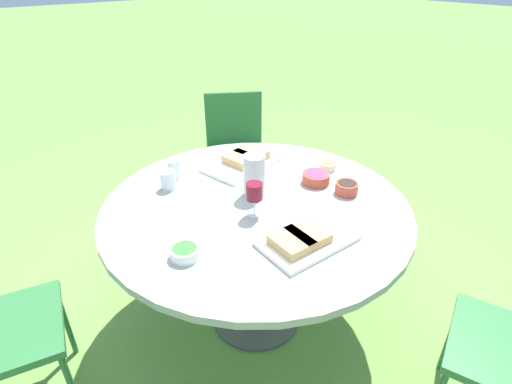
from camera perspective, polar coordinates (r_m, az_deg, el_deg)
The scene contains 13 objects.
ground_plane at distance 2.37m, azimuth 0.00°, elevation -17.35°, with size 40.00×40.00×0.00m, color #668E42.
dining_table at distance 1.93m, azimuth 0.00°, elevation -3.84°, with size 1.44×1.44×0.76m.
chair_far_back at distance 3.13m, azimuth -2.98°, elevation 7.03°, with size 0.60×0.59×0.89m.
water_pitcher at distance 1.90m, azimuth -0.27°, elevation 2.36°, with size 0.11×0.11×0.21m.
wine_glass at distance 1.74m, azimuth -0.26°, elevation -0.08°, with size 0.08×0.08×0.16m.
platter_bread_main at distance 2.23m, azimuth -1.81°, elevation 4.50°, with size 0.43×0.32×0.07m.
platter_charcuterie at distance 1.62m, azimuth 6.84°, elevation -6.76°, with size 0.39×0.26×0.06m.
bowl_fries at distance 2.22m, azimuth 10.20°, elevation 3.77°, with size 0.09×0.09×0.04m.
bowl_salad at distance 1.57m, azimuth -10.13°, elevation -8.41°, with size 0.12×0.12×0.05m.
bowl_olives at distance 2.00m, azimuth 12.83°, elevation 0.63°, with size 0.11×0.11×0.06m.
bowl_dip_red at distance 2.06m, azimuth 8.56°, elevation 2.06°, with size 0.14×0.14×0.06m.
cup_water_near at distance 2.03m, azimuth -12.45°, elevation 1.70°, with size 0.08×0.08×0.10m.
cup_water_far at distance 2.12m, azimuth -11.62°, elevation 3.14°, with size 0.06×0.06×0.10m.
Camera 1 is at (1.03, 1.23, 1.75)m, focal length 28.00 mm.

